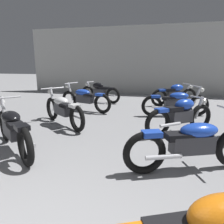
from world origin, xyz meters
name	(u,v)px	position (x,y,z in m)	size (l,w,h in m)	color
back_wall	(144,61)	(0.00, 11.28, 1.80)	(13.04, 0.24, 3.60)	#B2B2AD
motorcycle_left_row_1	(13,128)	(-1.59, 2.81, 0.45)	(1.77, 1.43, 0.97)	black
motorcycle_left_row_2	(63,109)	(-1.49, 4.65, 0.45)	(1.79, 1.41, 0.97)	black
motorcycle_left_row_3	(85,98)	(-1.56, 6.46, 0.45)	(2.10, 0.91, 0.97)	black
motorcycle_left_row_4	(100,92)	(-1.55, 8.26, 0.46)	(1.92, 0.71, 0.88)	black
motorcycle_right_row_1	(193,143)	(1.61, 2.82, 0.45)	(2.05, 1.02, 0.97)	black
motorcycle_right_row_2	(181,115)	(1.56, 4.61, 0.46)	(1.60, 1.32, 0.88)	black
motorcycle_right_row_3	(176,102)	(1.53, 6.43, 0.45)	(2.12, 0.86, 0.97)	black
motorcycle_right_row_4	(175,94)	(1.56, 8.25, 0.46)	(1.81, 0.98, 0.88)	black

